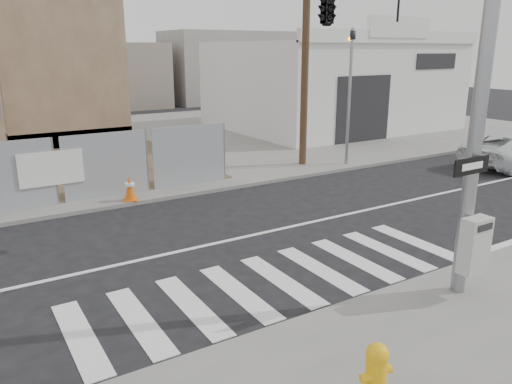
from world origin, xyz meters
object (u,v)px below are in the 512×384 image
signal_pole (370,38)px  fire_hydrant (376,372)px  auto_shop (330,85)px  traffic_cone_d (130,188)px

signal_pole → fire_hydrant: size_ratio=8.45×
signal_pole → auto_shop: signal_pole is taller
auto_shop → signal_pole: bearing=-127.5°
signal_pole → traffic_cone_d: (-3.45, 6.27, -4.28)m
traffic_cone_d → fire_hydrant: bearing=-90.6°
fire_hydrant → traffic_cone_d: 10.45m
fire_hydrant → traffic_cone_d: bearing=107.5°
signal_pole → auto_shop: size_ratio=0.58×
auto_shop → traffic_cone_d: 17.44m
signal_pole → auto_shop: 19.04m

